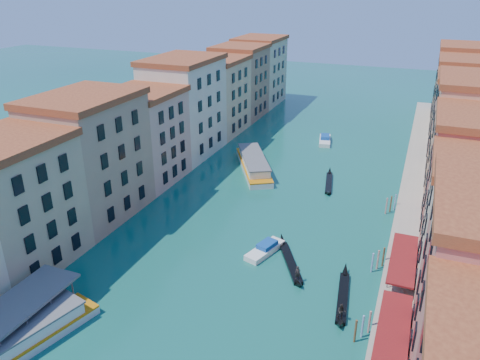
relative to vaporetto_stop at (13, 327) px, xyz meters
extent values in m
cube|color=tan|center=(-10.00, 11.50, 7.06)|extent=(12.00, 15.00, 17.00)
cube|color=#A67E5F|center=(-10.00, 27.50, 8.06)|extent=(12.00, 17.00, 19.00)
cube|color=maroon|center=(-10.00, 27.50, 18.06)|extent=(12.80, 17.40, 1.00)
cube|color=tan|center=(-10.00, 43.00, 6.81)|extent=(12.00, 14.00, 16.50)
cube|color=maroon|center=(-10.00, 43.00, 15.56)|extent=(12.80, 14.40, 1.00)
cube|color=beige|center=(-10.00, 59.00, 8.56)|extent=(12.00, 18.00, 20.00)
cube|color=maroon|center=(-10.00, 59.00, 19.06)|extent=(12.80, 18.40, 1.00)
cube|color=tan|center=(-10.00, 76.00, 7.31)|extent=(12.00, 16.00, 17.50)
cube|color=maroon|center=(-10.00, 76.00, 16.56)|extent=(12.80, 16.40, 1.00)
cube|color=#9B6E52|center=(-10.00, 91.50, 7.81)|extent=(12.00, 15.00, 18.50)
cube|color=maroon|center=(-10.00, 91.50, 17.56)|extent=(12.80, 15.40, 1.00)
cube|color=#C7AE88|center=(-10.00, 107.50, 8.06)|extent=(12.00, 17.00, 19.00)
cube|color=maroon|center=(-10.00, 107.50, 18.06)|extent=(12.80, 17.40, 1.00)
cube|color=#D3AD8C|center=(46.00, 27.00, 6.81)|extent=(12.00, 14.00, 16.50)
cube|color=#B85546|center=(46.00, 42.00, 7.56)|extent=(12.00, 16.00, 18.00)
cube|color=tan|center=(46.00, 59.00, 8.56)|extent=(12.00, 18.00, 20.00)
cube|color=#9C5C4B|center=(46.00, 75.50, 7.31)|extent=(12.00, 15.00, 17.50)
cube|color=maroon|center=(46.00, 75.50, 16.56)|extent=(12.80, 15.40, 1.00)
cube|color=tan|center=(46.00, 91.00, 7.81)|extent=(12.00, 16.00, 18.50)
cube|color=maroon|center=(46.00, 91.00, 17.56)|extent=(12.80, 16.40, 1.00)
cube|color=#AD7C57|center=(46.00, 107.50, 8.31)|extent=(12.00, 17.00, 19.50)
cube|color=maroon|center=(46.00, 107.50, 18.56)|extent=(12.80, 17.40, 1.00)
cube|color=#A29582|center=(38.00, 53.00, -0.94)|extent=(4.00, 140.00, 1.00)
cube|color=maroon|center=(38.20, 11.50, 1.56)|extent=(3.20, 15.30, 0.25)
cylinder|color=#5E5E61|center=(36.80, 16.60, 0.06)|extent=(0.12, 0.12, 3.00)
cube|color=maroon|center=(38.20, 27.00, 1.56)|extent=(3.20, 12.60, 0.25)
cylinder|color=#5E5E61|center=(36.80, 22.80, 0.06)|extent=(0.12, 0.12, 3.00)
cylinder|color=#5E5E61|center=(36.80, 31.20, 0.06)|extent=(0.12, 0.12, 3.00)
cube|color=#5E5E61|center=(0.00, 0.00, -1.14)|extent=(5.00, 16.00, 0.60)
cube|color=#5E5E61|center=(0.00, 0.00, 2.06)|extent=(5.40, 16.40, 0.30)
cylinder|color=brown|center=(34.50, 13.00, -0.14)|extent=(0.24, 0.24, 3.20)
cylinder|color=brown|center=(35.10, 14.00, -0.14)|extent=(0.24, 0.24, 3.20)
cylinder|color=brown|center=(35.70, 15.00, -0.14)|extent=(0.24, 0.24, 3.20)
cylinder|color=brown|center=(34.50, 27.00, -0.14)|extent=(0.24, 0.24, 3.20)
cylinder|color=brown|center=(35.10, 28.00, -0.14)|extent=(0.24, 0.24, 3.20)
cylinder|color=brown|center=(35.70, 29.00, -0.14)|extent=(0.24, 0.24, 3.20)
cylinder|color=brown|center=(34.50, 45.00, -0.14)|extent=(0.24, 0.24, 3.20)
cylinder|color=brown|center=(35.10, 46.00, -0.14)|extent=(0.24, 0.24, 3.20)
cylinder|color=brown|center=(35.70, 47.00, -0.14)|extent=(0.24, 0.24, 3.20)
cylinder|color=brown|center=(-2.50, 4.00, -0.14)|extent=(0.24, 0.24, 3.20)
cube|color=silver|center=(2.00, -1.34, -0.91)|extent=(8.27, 18.18, 1.06)
cube|color=white|center=(2.00, -1.34, 0.25)|extent=(6.96, 14.63, 1.42)
cube|color=#5E5E61|center=(2.00, -1.34, 1.09)|extent=(7.33, 15.13, 0.22)
cube|color=orange|center=(2.00, -1.34, -0.42)|extent=(8.31, 18.19, 0.22)
cube|color=silver|center=(7.42, 55.17, -0.84)|extent=(13.58, 19.50, 1.19)
cube|color=white|center=(7.42, 55.17, 0.45)|extent=(11.21, 15.80, 1.59)
cube|color=#5E5E61|center=(7.42, 55.17, 1.39)|extent=(11.72, 16.37, 0.25)
cube|color=orange|center=(7.42, 55.17, -0.30)|extent=(13.63, 19.53, 0.25)
cube|color=black|center=(23.93, 24.86, -1.20)|extent=(5.80, 9.25, 0.49)
cone|color=black|center=(21.29, 29.67, -0.78)|extent=(1.93, 2.41, 1.84)
cone|color=black|center=(26.56, 20.04, -0.89)|extent=(1.74, 2.08, 1.62)
imported|color=#2C2221|center=(25.93, 21.20, -0.05)|extent=(0.82, 0.73, 1.89)
cube|color=black|center=(32.00, 19.88, -1.20)|extent=(2.40, 9.90, 0.49)
cone|color=black|center=(31.33, 25.30, -0.78)|extent=(1.24, 2.30, 1.83)
cone|color=black|center=(32.67, 14.46, -0.89)|extent=(1.20, 1.92, 1.62)
imported|color=#292321|center=(32.51, 15.76, -0.06)|extent=(1.00, 0.82, 1.88)
cube|color=black|center=(23.22, 53.60, -1.21)|extent=(2.78, 9.47, 0.47)
cone|color=black|center=(22.31, 58.75, -0.81)|extent=(1.29, 2.23, 1.76)
cone|color=black|center=(24.14, 48.45, -0.92)|extent=(1.23, 1.88, 1.55)
cube|color=white|center=(19.78, 26.25, -1.04)|extent=(4.19, 7.31, 0.80)
cube|color=#124593|center=(19.93, 26.73, -0.34)|extent=(2.61, 3.39, 0.70)
cube|color=white|center=(17.24, 77.49, -0.99)|extent=(3.95, 8.26, 0.91)
cube|color=#124593|center=(17.14, 78.05, -0.19)|extent=(2.64, 3.72, 0.79)
camera|label=1|loc=(37.61, -28.00, 34.58)|focal=35.00mm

